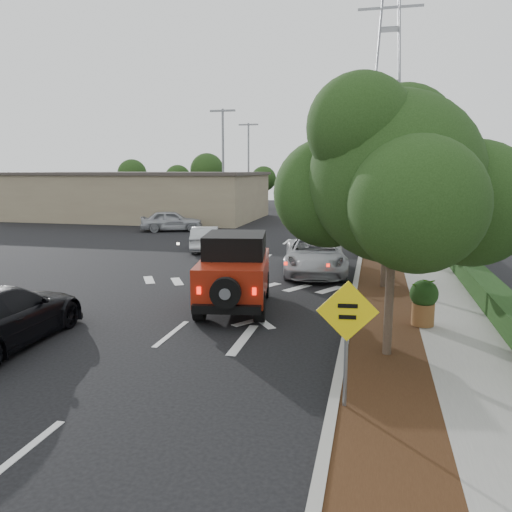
% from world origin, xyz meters
% --- Properties ---
extents(ground, '(120.00, 120.00, 0.00)m').
position_xyz_m(ground, '(0.00, 0.00, 0.00)').
color(ground, black).
rests_on(ground, ground).
extents(curb, '(0.20, 70.00, 0.15)m').
position_xyz_m(curb, '(4.60, 12.00, 0.07)').
color(curb, '#9E9B93').
rests_on(curb, ground).
extents(planting_strip, '(1.80, 70.00, 0.12)m').
position_xyz_m(planting_strip, '(5.60, 12.00, 0.06)').
color(planting_strip, black).
rests_on(planting_strip, ground).
extents(sidewalk, '(2.00, 70.00, 0.12)m').
position_xyz_m(sidewalk, '(7.50, 12.00, 0.06)').
color(sidewalk, gray).
rests_on(sidewalk, ground).
extents(hedge, '(0.80, 70.00, 0.80)m').
position_xyz_m(hedge, '(8.90, 12.00, 0.40)').
color(hedge, black).
rests_on(hedge, ground).
extents(commercial_building, '(22.00, 12.00, 4.00)m').
position_xyz_m(commercial_building, '(-16.00, 30.00, 2.00)').
color(commercial_building, '#83735A').
rests_on(commercial_building, ground).
extents(transmission_tower, '(7.00, 4.00, 28.00)m').
position_xyz_m(transmission_tower, '(6.00, 48.00, 0.00)').
color(transmission_tower, slate).
rests_on(transmission_tower, ground).
extents(street_tree_near, '(3.80, 3.80, 5.92)m').
position_xyz_m(street_tree_near, '(5.60, -0.50, 0.00)').
color(street_tree_near, black).
rests_on(street_tree_near, ground).
extents(street_tree_mid, '(3.20, 3.20, 5.32)m').
position_xyz_m(street_tree_mid, '(5.60, 6.50, 0.00)').
color(street_tree_mid, black).
rests_on(street_tree_mid, ground).
extents(street_tree_far, '(3.40, 3.40, 5.62)m').
position_xyz_m(street_tree_far, '(5.60, 13.00, 0.00)').
color(street_tree_far, black).
rests_on(street_tree_far, ground).
extents(light_pole_a, '(2.00, 0.22, 9.00)m').
position_xyz_m(light_pole_a, '(-6.50, 26.00, 0.00)').
color(light_pole_a, slate).
rests_on(light_pole_a, ground).
extents(light_pole_b, '(2.00, 0.22, 9.00)m').
position_xyz_m(light_pole_b, '(-7.50, 38.00, 0.00)').
color(light_pole_b, slate).
rests_on(light_pole_b, ground).
extents(red_jeep, '(2.70, 4.76, 2.35)m').
position_xyz_m(red_jeep, '(0.92, 3.08, 1.19)').
color(red_jeep, black).
rests_on(red_jeep, ground).
extents(silver_suv_ahead, '(3.27, 5.81, 1.53)m').
position_xyz_m(silver_suv_ahead, '(2.79, 8.97, 0.77)').
color(silver_suv_ahead, '#A1A2A8').
rests_on(silver_suv_ahead, ground).
extents(silver_sedan_oncoming, '(2.42, 4.24, 1.32)m').
position_xyz_m(silver_sedan_oncoming, '(-3.79, 13.71, 0.66)').
color(silver_sedan_oncoming, '#ACAFB4').
rests_on(silver_sedan_oncoming, ground).
extents(parked_suv, '(4.75, 3.26, 1.50)m').
position_xyz_m(parked_suv, '(-9.02, 21.41, 0.75)').
color(parked_suv, '#A6A7AD').
rests_on(parked_suv, ground).
extents(speed_hump_sign, '(1.09, 0.15, 2.33)m').
position_xyz_m(speed_hump_sign, '(4.80, -3.39, 1.61)').
color(speed_hump_sign, slate).
rests_on(speed_hump_sign, ground).
extents(terracotta_planter, '(0.77, 0.77, 1.33)m').
position_xyz_m(terracotta_planter, '(6.60, 1.96, 0.90)').
color(terracotta_planter, brown).
rests_on(terracotta_planter, ground).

